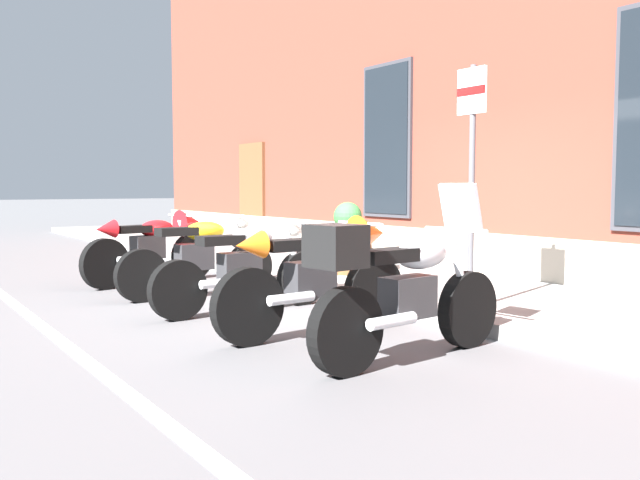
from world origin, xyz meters
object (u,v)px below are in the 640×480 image
object	(u,v)px
parking_sign	(472,152)
motorcycle_orange_sport	(322,271)
motorcycle_red_sport	(155,244)
motorcycle_silver_touring	(403,289)
motorcycle_yellow_naked	(200,257)
barrel_planter	(348,244)
motorcycle_grey_naked	(246,268)

from	to	relation	value
parking_sign	motorcycle_orange_sport	bearing A→B (deg)	-103.75
motorcycle_orange_sport	parking_sign	world-z (taller)	parking_sign
motorcycle_red_sport	motorcycle_silver_touring	bearing A→B (deg)	0.60
motorcycle_yellow_naked	motorcycle_silver_touring	distance (m)	3.87
motorcycle_orange_sport	motorcycle_silver_touring	xyz separation A→B (m)	(1.21, -0.06, -0.01)
motorcycle_orange_sport	motorcycle_silver_touring	size ratio (longest dim) A/B	1.04
motorcycle_yellow_naked	barrel_planter	world-z (taller)	barrel_planter
motorcycle_silver_touring	parking_sign	world-z (taller)	parking_sign
motorcycle_red_sport	barrel_planter	size ratio (longest dim) A/B	2.06
motorcycle_yellow_naked	parking_sign	bearing A→B (deg)	27.07
motorcycle_silver_touring	parking_sign	size ratio (longest dim) A/B	0.85
motorcycle_grey_naked	motorcycle_red_sport	bearing A→B (deg)	-179.03
motorcycle_grey_naked	motorcycle_silver_touring	world-z (taller)	motorcycle_silver_touring
motorcycle_silver_touring	parking_sign	bearing A→B (deg)	118.40
motorcycle_yellow_naked	parking_sign	size ratio (longest dim) A/B	0.89
parking_sign	motorcycle_red_sport	bearing A→B (deg)	-159.82
motorcycle_red_sport	parking_sign	xyz separation A→B (m)	(4.39, 1.61, 1.12)
motorcycle_red_sport	motorcycle_silver_touring	xyz separation A→B (m)	(5.23, 0.06, 0.02)
motorcycle_orange_sport	motorcycle_silver_touring	distance (m)	1.21
motorcycle_yellow_naked	parking_sign	xyz separation A→B (m)	(3.02, 1.55, 1.19)
motorcycle_silver_touring	barrel_planter	bearing A→B (deg)	149.92
motorcycle_silver_touring	motorcycle_yellow_naked	bearing A→B (deg)	179.83
motorcycle_red_sport	parking_sign	size ratio (longest dim) A/B	0.86
motorcycle_orange_sport	motorcycle_silver_touring	world-z (taller)	motorcycle_silver_touring
motorcycle_red_sport	motorcycle_orange_sport	xyz separation A→B (m)	(4.02, 0.11, 0.03)
motorcycle_orange_sport	barrel_planter	size ratio (longest dim) A/B	2.12
motorcycle_grey_naked	motorcycle_orange_sport	size ratio (longest dim) A/B	1.03
motorcycle_red_sport	motorcycle_yellow_naked	world-z (taller)	motorcycle_red_sport
motorcycle_grey_naked	parking_sign	world-z (taller)	parking_sign
motorcycle_grey_naked	barrel_planter	bearing A→B (deg)	119.68
motorcycle_grey_naked	motorcycle_yellow_naked	bearing A→B (deg)	179.00
motorcycle_yellow_naked	barrel_planter	bearing A→B (deg)	90.27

